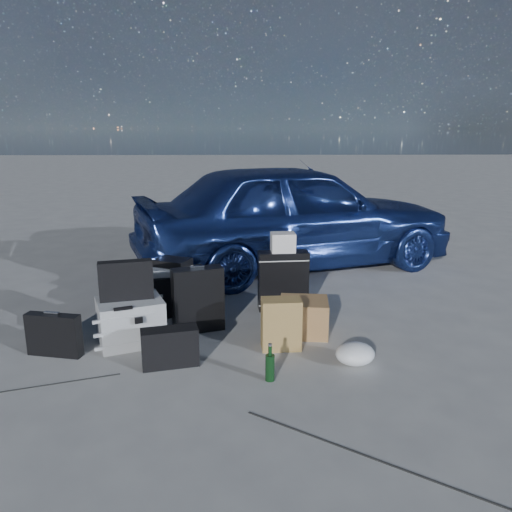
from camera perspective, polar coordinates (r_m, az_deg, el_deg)
The scene contains 16 objects.
ground at distance 3.84m, azimuth -4.67°, elevation -11.62°, with size 60.00×60.00×0.00m, color #9E9E9A.
car at distance 6.12m, azimuth 4.46°, elevation 4.72°, with size 1.56×3.88×1.32m, color #28408E.
pelican_case at distance 4.16m, azimuth -14.12°, elevation -7.21°, with size 0.50×0.41×0.36m, color #AFB2B5.
laptop_bag at distance 4.08m, azimuth -14.62°, elevation -2.70°, with size 0.42×0.10×0.31m, color black.
briefcase at distance 4.12m, azimuth -22.09°, elevation -8.35°, with size 0.42×0.09×0.33m, color black.
suitcase_left at distance 4.26m, azimuth -6.64°, elevation -4.97°, with size 0.43×0.15×0.55m, color black.
suitcase_right at distance 4.74m, azimuth 3.11°, elevation -2.83°, with size 0.47×0.17×0.56m, color black.
white_carton at distance 4.66m, azimuth 3.10°, elevation 1.58°, with size 0.22×0.18×0.18m, color beige.
duffel_bag at distance 4.76m, azimuth -9.68°, elevation -4.12°, with size 0.76×0.33×0.38m, color black.
flat_box_white at distance 4.69m, azimuth -9.61°, elevation -1.53°, with size 0.39×0.30×0.07m, color beige.
flat_box_black at distance 4.67m, azimuth -9.51°, elevation -0.73°, with size 0.31×0.22×0.07m, color black.
kraft_bag at distance 3.93m, azimuth 2.89°, elevation -7.76°, with size 0.30×0.18×0.41m, color #A98A49.
cardboard_box at distance 4.23m, azimuth 5.48°, elevation -6.94°, with size 0.40×0.35×0.30m, color #997142.
plastic_bag at distance 3.79m, azimuth 11.25°, elevation -10.91°, with size 0.29×0.25×0.16m, color silver.
messenger_bag at distance 3.73m, azimuth -9.80°, elevation -10.24°, with size 0.41×0.15×0.28m, color black.
green_bottle at distance 3.48m, azimuth 1.61°, elevation -12.14°, with size 0.06×0.06×0.26m, color black.
Camera 1 is at (0.23, -3.45, 1.68)m, focal length 35.00 mm.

